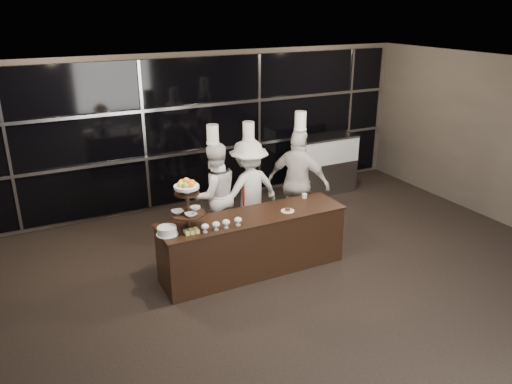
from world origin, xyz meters
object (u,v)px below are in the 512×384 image
chef_c (249,190)px  buffet_counter (253,243)px  display_case (325,161)px  chef_b (215,194)px  display_stand (187,200)px  layer_cake (167,231)px  chef_a (217,202)px  chef_d (298,183)px

chef_c → buffet_counter: bearing=-113.1°
buffet_counter → display_case: (2.89, 2.35, 0.22)m
buffet_counter → chef_b: (-0.15, 1.12, 0.43)m
chef_b → display_stand: bearing=-127.2°
buffet_counter → chef_b: size_ratio=1.38×
chef_b → layer_cake: bearing=-135.1°
display_case → chef_a: chef_a is taller
display_stand → display_case: display_stand is taller
buffet_counter → chef_d: bearing=32.7°
chef_b → chef_d: size_ratio=0.94×
layer_cake → chef_b: bearing=44.9°
display_stand → display_case: 4.59m
chef_c → chef_b: bearing=174.9°
buffet_counter → layer_cake: size_ratio=9.47×
buffet_counter → chef_c: bearing=66.9°
buffet_counter → chef_d: (1.29, 0.83, 0.49)m
chef_a → chef_b: chef_b is taller
chef_c → layer_cake: bearing=-147.9°
chef_b → chef_c: bearing=-5.1°
layer_cake → chef_a: (1.22, 1.16, -0.22)m
display_case → chef_b: bearing=-157.9°
chef_a → display_case: bearing=22.5°
display_stand → layer_cake: 0.49m
chef_a → chef_d: bearing=-11.6°
chef_b → chef_d: chef_d is taller
chef_a → chef_d: size_ratio=0.79×
chef_a → chef_c: size_ratio=0.84×
layer_cake → chef_b: (1.17, 1.17, -0.08)m
display_stand → chef_c: size_ratio=0.36×
chef_d → layer_cake: bearing=-161.4°
buffet_counter → layer_cake: bearing=-177.8°
display_stand → chef_a: bearing=51.1°
display_case → chef_b: 3.28m
buffet_counter → display_stand: bearing=-180.0°
display_stand → chef_d: chef_d is taller
chef_b → buffet_counter: bearing=-82.4°
buffet_counter → chef_d: 1.61m
chef_a → chef_c: bearing=-4.6°
buffet_counter → chef_c: size_ratio=1.38×
chef_a → chef_b: 0.14m
display_stand → chef_a: (0.90, 1.11, -0.58)m
display_stand → display_case: size_ratio=0.56×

